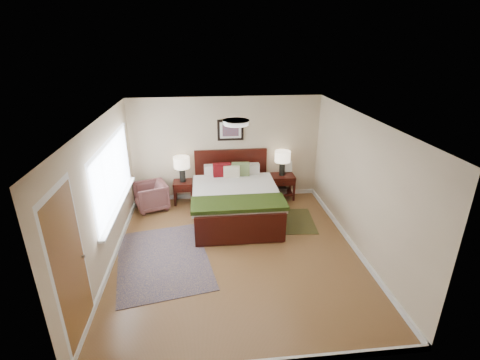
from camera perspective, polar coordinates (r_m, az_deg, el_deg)
The scene contains 18 objects.
floor at distance 6.66m, azimuth -0.57°, elevation -11.70°, with size 5.00×5.00×0.00m, color brown.
back_wall at distance 8.39m, azimuth -2.28°, elevation 5.10°, with size 4.50×0.04×2.50m, color #C8B291.
front_wall at distance 3.92m, azimuth 3.10°, elevation -16.78°, with size 4.50×0.04×2.50m, color #C8B291.
left_wall at distance 6.27m, azimuth -21.54°, elevation -2.60°, with size 0.04×5.00×2.50m, color #C8B291.
right_wall at distance 6.64m, azimuth 19.09°, elevation -0.88°, with size 0.04×5.00×2.50m, color #C8B291.
ceiling at distance 5.66m, azimuth -0.66°, elevation 9.80°, with size 4.50×5.00×0.02m, color white.
window at distance 6.84m, azimuth -19.86°, elevation 0.82°, with size 0.11×2.72×1.32m.
door at distance 4.90m, azimuth -26.03°, elevation -13.05°, with size 0.06×1.00×2.18m.
ceil_fixture at distance 5.67m, azimuth -0.66°, elevation 9.45°, with size 0.44×0.44×0.08m.
bed at distance 7.60m, azimuth -0.81°, elevation -2.31°, with size 1.87×2.28×1.23m.
wall_art at distance 8.25m, azimuth -1.57°, elevation 8.18°, with size 0.62×0.05×0.50m.
nightstand_left at distance 8.44m, azimuth -9.31°, elevation -1.04°, with size 0.46×0.41×0.55m.
nightstand_right at distance 8.66m, azimuth 6.81°, elevation -0.69°, with size 0.61×0.46×0.61m.
lamp_left at distance 8.26m, azimuth -9.54°, elevation 2.57°, with size 0.37×0.37×0.61m.
lamp_right at distance 8.43m, azimuth 7.00°, elevation 3.56°, with size 0.37×0.37×0.61m.
armchair at distance 8.34m, azimuth -14.38°, elevation -2.59°, with size 0.68×0.70×0.64m, color brown.
rug_persian at distance 6.61m, azimuth -12.49°, elevation -12.55°, with size 1.58×2.23×0.01m, color #0C113E.
rug_navy at distance 7.77m, azimuth 9.17°, elevation -6.64°, with size 0.76×1.14×0.01m, color black.
Camera 1 is at (-0.53, -5.51, 3.72)m, focal length 26.00 mm.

